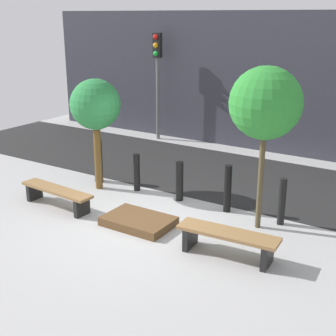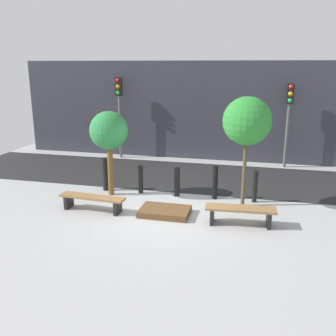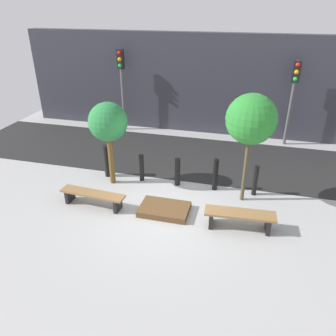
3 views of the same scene
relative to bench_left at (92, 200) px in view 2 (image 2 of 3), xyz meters
name	(u,v)px [view 2 (image 2 of 3)]	position (x,y,z in m)	size (l,w,h in m)	color
ground_plane	(165,213)	(2.06, 0.27, -0.32)	(18.00, 18.00, 0.00)	#A7A7A7
road_strip	(189,176)	(2.06, 3.96, -0.31)	(18.00, 3.84, 0.01)	#242424
building_facade	(202,111)	(2.06, 6.91, 1.77)	(16.20, 0.50, 4.17)	#33333D
bench_left	(92,200)	(0.00, 0.00, 0.00)	(1.93, 0.51, 0.44)	black
bench_right	(240,212)	(4.12, 0.00, 0.02)	(1.83, 0.58, 0.47)	black
planter_bed	(165,211)	(2.06, 0.20, -0.23)	(1.37, 0.91, 0.17)	brown
tree_behind_left_bench	(109,132)	(0.00, 1.41, 1.71)	(1.18, 1.18, 2.66)	brown
tree_behind_right_bench	(247,122)	(4.12, 1.41, 2.17)	(1.36, 1.36, 3.18)	#4C422A
bollard_far_left	(106,174)	(-0.33, 1.79, 0.22)	(0.21, 0.21, 1.09)	black
bollard_left	(141,179)	(0.86, 1.79, 0.13)	(0.16, 0.16, 0.90)	black
bollard_center	(177,182)	(2.06, 1.79, 0.14)	(0.17, 0.17, 0.91)	black
bollard_right	(215,183)	(3.26, 1.79, 0.20)	(0.16, 0.16, 1.04)	black
bollard_far_right	(255,187)	(4.46, 1.79, 0.17)	(0.14, 0.14, 0.97)	black
traffic_light_west	(119,103)	(-1.45, 6.17, 2.10)	(0.28, 0.27, 3.50)	#5E5E5E
traffic_light_mid_west	(289,110)	(5.57, 6.17, 1.99)	(0.28, 0.27, 3.32)	#555555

